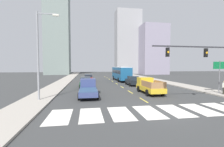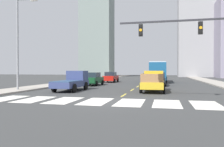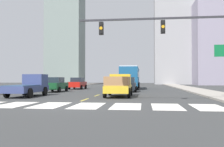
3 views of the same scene
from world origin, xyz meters
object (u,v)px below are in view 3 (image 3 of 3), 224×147
Objects in this scene: pickup_stakebed at (119,86)px; sedan_near_right at (56,85)px; city_bus at (130,76)px; sedan_near_left at (78,83)px; pickup_dark at (30,86)px; traffic_signal_gantry at (182,36)px; sedan_far at (128,84)px.

pickup_stakebed reaches higher than sedan_near_right.
city_bus reaches higher than pickup_stakebed.
sedan_near_left is at bearing 85.95° from sedan_near_right.
pickup_stakebed is 7.92m from pickup_dark.
traffic_signal_gantry is at bearing -54.45° from pickup_stakebed.
pickup_dark is 0.48× the size of city_bus.
sedan_far is (8.16, 8.82, -0.06)m from pickup_dark.
sedan_near_right is (-8.31, -10.09, -1.09)m from city_bus.
pickup_stakebed reaches higher than sedan_near_left.
sedan_near_left is at bearing 114.78° from pickup_stakebed.
sedan_near_left is at bearing 120.60° from traffic_signal_gantry.
sedan_near_right is at bearing -128.66° from city_bus.
sedan_near_right is (-0.54, -8.09, 0.00)m from sedan_near_left.
sedan_near_left is (-7.77, -2.01, -1.09)m from city_bus.
pickup_dark is (-7.88, -0.83, -0.02)m from pickup_stakebed.
pickup_dark is 1.18× the size of sedan_near_right.
traffic_signal_gantry is at bearing -74.96° from sedan_far.
pickup_dark is 1.18× the size of sedan_far.
traffic_signal_gantry is at bearing -24.87° from pickup_dark.
sedan_far is at bearing -87.89° from city_bus.
traffic_signal_gantry is (12.81, -12.66, 3.38)m from sedan_near_right.
city_bus is (0.07, 16.91, 1.02)m from pickup_stakebed.
sedan_far is 1.00× the size of sedan_near_left.
sedan_near_right is 0.44× the size of traffic_signal_gantry.
city_bus is (7.96, 17.74, 1.03)m from pickup_dark.
traffic_signal_gantry is at bearing -44.89° from sedan_near_right.
city_bus is 13.12m from sedan_near_right.
sedan_far is at bearing 85.50° from pickup_stakebed.
sedan_near_right is (-8.23, 6.82, -0.08)m from pickup_stakebed.
pickup_dark reaches higher than sedan_far.
pickup_stakebed and pickup_dark have the same top height.
city_bus is at bearing 12.21° from sedan_near_left.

